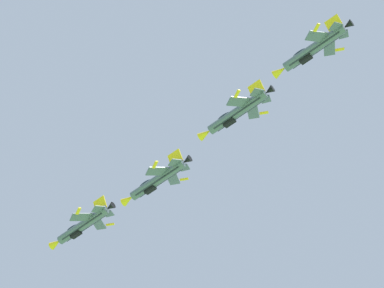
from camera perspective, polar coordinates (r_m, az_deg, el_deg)
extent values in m
cylinder|color=#4C5666|center=(166.44, -7.16, -5.31)|extent=(10.56, 8.65, 1.70)
cube|color=#232833|center=(166.20, -7.13, -5.44)|extent=(8.89, 7.29, 1.03)
cone|color=yellow|center=(169.94, -8.95, -6.47)|extent=(2.86, 2.70, 1.56)
cone|color=black|center=(163.34, -5.42, -4.16)|extent=(2.10, 2.05, 1.36)
ellipsoid|color=#192333|center=(168.03, -7.87, -5.56)|extent=(3.44, 3.13, 1.49)
cube|color=black|center=(167.06, -7.65, -5.89)|extent=(2.58, 2.42, 1.26)
cube|color=#4C5666|center=(163.72, -7.30, -4.79)|extent=(4.25, 3.31, 2.13)
cube|color=yellow|center=(161.70, -7.49, -4.39)|extent=(1.22, 1.70, 0.47)
cube|color=#4C5666|center=(167.48, -6.15, -5.29)|extent=(2.50, 4.07, 2.13)
cube|color=yellow|center=(168.51, -5.41, -5.30)|extent=(1.67, 0.86, 0.47)
cube|color=#4C5666|center=(162.97, -6.19, -4.29)|extent=(2.60, 2.49, 1.17)
cube|color=#4C5666|center=(165.19, -5.52, -4.59)|extent=(2.18, 2.40, 1.17)
cube|color=yellow|center=(165.16, -6.07, -3.98)|extent=(2.91, 2.68, 2.39)
cylinder|color=#4C5666|center=(158.05, -2.26, -2.36)|extent=(10.56, 8.65, 1.70)
cube|color=#232833|center=(157.82, -2.21, -2.50)|extent=(8.88, 7.28, 1.07)
cone|color=yellow|center=(160.94, -4.22, -3.66)|extent=(2.86, 2.70, 1.56)
cone|color=black|center=(155.58, -0.35, -1.09)|extent=(2.10, 2.05, 1.36)
ellipsoid|color=#192333|center=(159.41, -3.06, -2.66)|extent=(3.45, 3.14, 1.50)
cube|color=black|center=(158.49, -2.78, -3.00)|extent=(2.58, 2.43, 1.28)
cube|color=#4C5666|center=(155.34, -2.32, -1.80)|extent=(4.19, 3.28, 2.27)
cube|color=yellow|center=(153.30, -2.44, -1.36)|extent=(1.21, 1.70, 0.49)
cube|color=#4C5666|center=(159.40, -1.24, -2.33)|extent=(2.49, 4.00, 2.27)
cube|color=yellow|center=(160.64, -0.52, -2.33)|extent=(1.67, 0.86, 0.49)
cube|color=#4C5666|center=(154.97, -1.13, -1.24)|extent=(2.57, 2.47, 1.24)
cube|color=#4C5666|center=(157.36, -0.52, -1.57)|extent=(2.17, 2.37, 1.24)
cube|color=yellow|center=(157.20, -1.11, -0.93)|extent=(2.96, 2.75, 2.35)
cylinder|color=#4C5666|center=(150.79, 3.02, 2.12)|extent=(10.56, 8.65, 1.70)
cube|color=#232833|center=(150.54, 3.08, 1.98)|extent=(8.89, 7.29, 1.06)
cone|color=yellow|center=(152.89, 0.88, 0.68)|extent=(2.86, 2.70, 1.56)
cone|color=black|center=(149.11, 5.10, 3.51)|extent=(2.10, 2.05, 1.36)
ellipsoid|color=#192333|center=(151.88, 2.15, 1.77)|extent=(3.45, 3.14, 1.50)
cube|color=black|center=(150.96, 2.47, 1.44)|extent=(2.58, 2.43, 1.27)
cube|color=#4C5666|center=(148.22, 3.06, 2.80)|extent=(4.21, 3.29, 2.23)
cube|color=yellow|center=(146.27, 2.99, 3.33)|extent=(1.21, 1.70, 0.48)
cube|color=#4C5666|center=(152.38, 4.04, 2.10)|extent=(2.49, 4.02, 2.23)
cube|color=yellow|center=(153.79, 4.76, 2.06)|extent=(1.67, 0.86, 0.48)
cube|color=#4C5666|center=(148.27, 4.30, 3.38)|extent=(2.58, 2.48, 1.22)
cube|color=#4C5666|center=(150.72, 4.86, 2.96)|extent=(2.17, 2.38, 1.22)
cube|color=yellow|center=(150.57, 4.25, 3.63)|extent=(2.94, 2.73, 2.36)
cylinder|color=#4C5666|center=(148.73, 8.06, 6.28)|extent=(10.56, 8.65, 1.70)
cube|color=#232833|center=(148.48, 8.13, 6.15)|extent=(8.88, 7.28, 1.08)
cone|color=yellow|center=(150.05, 5.81, 4.78)|extent=(2.86, 2.70, 1.56)
cone|color=black|center=(147.80, 10.23, 7.71)|extent=(2.10, 2.05, 1.36)
ellipsoid|color=#192333|center=(149.53, 7.13, 5.91)|extent=(3.46, 3.14, 1.51)
cube|color=black|center=(148.66, 7.49, 5.60)|extent=(2.58, 2.43, 1.28)
cube|color=#4C5666|center=(146.28, 8.20, 7.02)|extent=(4.17, 3.27, 2.32)
cube|color=yellow|center=(144.41, 8.21, 7.60)|extent=(1.21, 1.70, 0.49)
cube|color=#4C5666|center=(150.58, 9.03, 6.23)|extent=(2.49, 3.98, 2.32)
cube|color=yellow|center=(152.16, 9.70, 6.15)|extent=(1.67, 0.86, 0.49)
cube|color=#4C5666|center=(146.75, 9.46, 7.60)|extent=(2.56, 2.47, 1.26)
cube|color=#4C5666|center=(149.26, 9.93, 7.12)|extent=(2.16, 2.36, 1.26)
cube|color=yellow|center=(149.05, 9.32, 7.81)|extent=(2.98, 2.77, 2.34)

